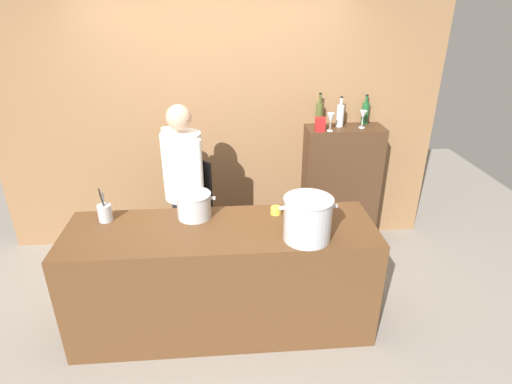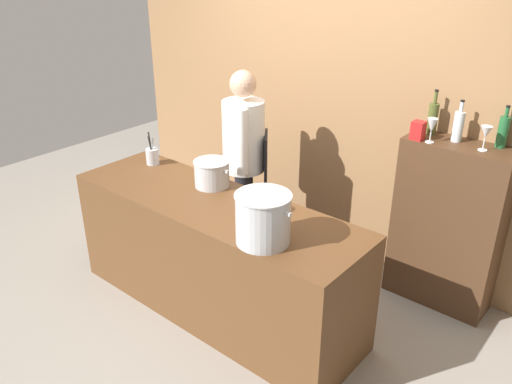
{
  "view_description": "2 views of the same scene",
  "coord_description": "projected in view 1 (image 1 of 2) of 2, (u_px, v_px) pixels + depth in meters",
  "views": [
    {
      "loc": [
        0.04,
        -2.66,
        2.45
      ],
      "look_at": [
        0.28,
        0.27,
        1.06
      ],
      "focal_mm": 29.25,
      "sensor_mm": 36.0,
      "label": 1
    },
    {
      "loc": [
        2.32,
        -2.31,
        2.53
      ],
      "look_at": [
        0.12,
        0.32,
        0.9
      ],
      "focal_mm": 36.71,
      "sensor_mm": 36.0,
      "label": 2
    }
  ],
  "objects": [
    {
      "name": "wine_bottle_olive",
      "position": [
        319.0,
        114.0,
        4.05
      ],
      "size": [
        0.07,
        0.07,
        0.32
      ],
      "color": "#475123",
      "rests_on": "bar_cabinet"
    },
    {
      "name": "utensil_crock",
      "position": [
        105.0,
        212.0,
        3.13
      ],
      "size": [
        0.1,
        0.1,
        0.27
      ],
      "color": "#B7BABF",
      "rests_on": "prep_counter"
    },
    {
      "name": "wine_glass_short",
      "position": [
        363.0,
        115.0,
        3.99
      ],
      "size": [
        0.08,
        0.08,
        0.17
      ],
      "color": "silver",
      "rests_on": "bar_cabinet"
    },
    {
      "name": "stockpot_small",
      "position": [
        194.0,
        205.0,
        3.18
      ],
      "size": [
        0.33,
        0.27,
        0.2
      ],
      "color": "#B7BABF",
      "rests_on": "prep_counter"
    },
    {
      "name": "wine_glass_tall",
      "position": [
        331.0,
        119.0,
        3.89
      ],
      "size": [
        0.07,
        0.07,
        0.17
      ],
      "color": "silver",
      "rests_on": "bar_cabinet"
    },
    {
      "name": "spice_tin_red",
      "position": [
        320.0,
        124.0,
        3.92
      ],
      "size": [
        0.08,
        0.08,
        0.13
      ],
      "primitive_type": "cube",
      "color": "red",
      "rests_on": "bar_cabinet"
    },
    {
      "name": "prep_counter",
      "position": [
        223.0,
        278.0,
        3.25
      ],
      "size": [
        2.29,
        0.7,
        0.9
      ],
      "primitive_type": "cube",
      "color": "brown",
      "rests_on": "ground_plane"
    },
    {
      "name": "ground_plane",
      "position": [
        225.0,
        322.0,
        3.44
      ],
      "size": [
        8.0,
        8.0,
        0.0
      ],
      "primitive_type": "plane",
      "color": "gray"
    },
    {
      "name": "butter_jar",
      "position": [
        276.0,
        210.0,
        3.25
      ],
      "size": [
        0.09,
        0.09,
        0.06
      ],
      "primitive_type": "cylinder",
      "color": "yellow",
      "rests_on": "prep_counter"
    },
    {
      "name": "wine_bottle_clear",
      "position": [
        340.0,
        115.0,
        4.03
      ],
      "size": [
        0.07,
        0.07,
        0.29
      ],
      "color": "silver",
      "rests_on": "bar_cabinet"
    },
    {
      "name": "stockpot_large",
      "position": [
        308.0,
        219.0,
        2.87
      ],
      "size": [
        0.4,
        0.34,
        0.31
      ],
      "color": "#B7BABF",
      "rests_on": "prep_counter"
    },
    {
      "name": "chef",
      "position": [
        185.0,
        184.0,
        3.63
      ],
      "size": [
        0.42,
        0.45,
        1.66
      ],
      "rotation": [
        0.0,
        0.0,
        2.23
      ],
      "color": "black",
      "rests_on": "ground_plane"
    },
    {
      "name": "brick_back_panel",
      "position": [
        218.0,
        103.0,
        4.06
      ],
      "size": [
        4.4,
        0.1,
        3.0
      ],
      "primitive_type": "cube",
      "color": "olive",
      "rests_on": "ground_plane"
    },
    {
      "name": "bar_cabinet",
      "position": [
        340.0,
        187.0,
        4.33
      ],
      "size": [
        0.76,
        0.32,
        1.28
      ],
      "primitive_type": "cube",
      "color": "#472D1C",
      "rests_on": "ground_plane"
    },
    {
      "name": "wine_bottle_green",
      "position": [
        365.0,
        113.0,
        4.12
      ],
      "size": [
        0.07,
        0.07,
        0.29
      ],
      "color": "#1E592D",
      "rests_on": "bar_cabinet"
    }
  ]
}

